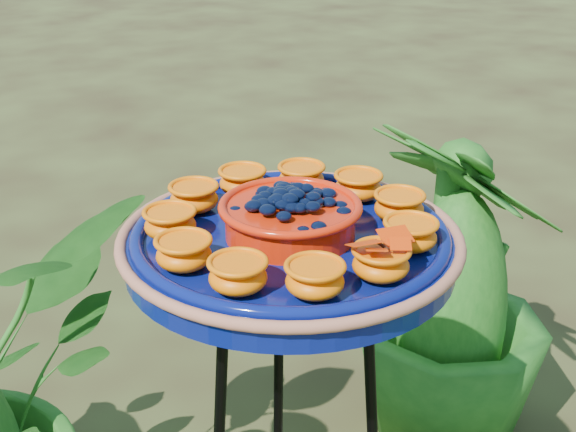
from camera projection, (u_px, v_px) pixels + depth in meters
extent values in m
torus|color=black|center=(290.00, 269.00, 1.21)|extent=(0.36, 0.36, 0.02)
cylinder|color=#071056|center=(290.00, 249.00, 1.19)|extent=(0.63, 0.63, 0.04)
torus|color=#9F6548|center=(290.00, 237.00, 1.19)|extent=(0.51, 0.51, 0.02)
torus|color=#071056|center=(290.00, 234.00, 1.18)|extent=(0.47, 0.47, 0.02)
cylinder|color=red|center=(290.00, 221.00, 1.17)|extent=(0.24, 0.24, 0.05)
torus|color=red|center=(290.00, 206.00, 1.16)|extent=(0.21, 0.21, 0.01)
ellipsoid|color=black|center=(290.00, 202.00, 1.16)|extent=(0.17, 0.17, 0.03)
ellipsoid|color=orange|center=(399.00, 209.00, 1.23)|extent=(0.08, 0.08, 0.04)
cylinder|color=#E15804|center=(400.00, 197.00, 1.22)|extent=(0.07, 0.07, 0.01)
ellipsoid|color=orange|center=(358.00, 188.00, 1.30)|extent=(0.08, 0.08, 0.04)
cylinder|color=#E15804|center=(358.00, 177.00, 1.29)|extent=(0.07, 0.07, 0.01)
ellipsoid|color=orange|center=(301.00, 179.00, 1.34)|extent=(0.08, 0.08, 0.04)
cylinder|color=#E15804|center=(302.00, 169.00, 1.33)|extent=(0.07, 0.07, 0.01)
ellipsoid|color=orange|center=(243.00, 183.00, 1.32)|extent=(0.08, 0.08, 0.04)
cylinder|color=#E15804|center=(242.00, 173.00, 1.31)|extent=(0.07, 0.07, 0.01)
ellipsoid|color=orange|center=(194.00, 200.00, 1.26)|extent=(0.08, 0.08, 0.04)
cylinder|color=#E15804|center=(194.00, 188.00, 1.25)|extent=(0.07, 0.07, 0.01)
ellipsoid|color=orange|center=(170.00, 226.00, 1.17)|extent=(0.08, 0.08, 0.04)
cylinder|color=#E15804|center=(169.00, 214.00, 1.16)|extent=(0.07, 0.07, 0.01)
ellipsoid|color=orange|center=(184.00, 255.00, 1.09)|extent=(0.08, 0.08, 0.04)
cylinder|color=#E15804|center=(183.00, 243.00, 1.08)|extent=(0.07, 0.07, 0.01)
ellipsoid|color=orange|center=(238.00, 278.00, 1.03)|extent=(0.08, 0.08, 0.04)
cylinder|color=#E15804|center=(238.00, 264.00, 1.02)|extent=(0.07, 0.07, 0.01)
ellipsoid|color=orange|center=(315.00, 282.00, 1.02)|extent=(0.08, 0.08, 0.04)
cylinder|color=#E15804|center=(315.00, 269.00, 1.01)|extent=(0.07, 0.07, 0.01)
ellipsoid|color=orange|center=(381.00, 265.00, 1.06)|extent=(0.08, 0.08, 0.04)
cylinder|color=#E15804|center=(381.00, 253.00, 1.05)|extent=(0.07, 0.07, 0.01)
ellipsoid|color=orange|center=(410.00, 237.00, 1.14)|extent=(0.08, 0.08, 0.04)
cylinder|color=#E15804|center=(411.00, 225.00, 1.13)|extent=(0.07, 0.07, 0.01)
cylinder|color=black|center=(382.00, 245.00, 1.05)|extent=(0.01, 0.03, 0.00)
cube|color=#EB3E04|center=(365.00, 243.00, 1.04)|extent=(0.05, 0.04, 0.01)
cube|color=#EB3E04|center=(395.00, 236.00, 1.06)|extent=(0.05, 0.04, 0.01)
imported|color=#195316|center=(453.00, 292.00, 2.12)|extent=(0.58, 0.58, 0.94)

